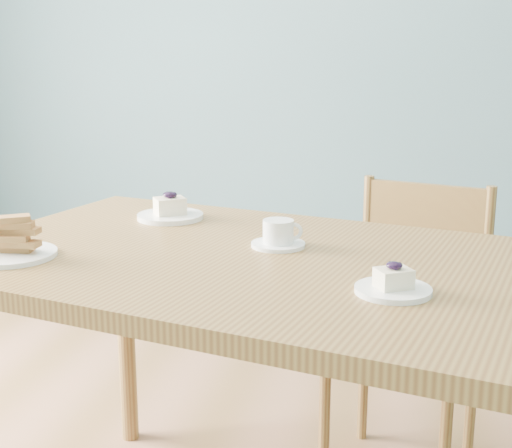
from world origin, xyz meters
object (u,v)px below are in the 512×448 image
dining_chair (408,333)px  cheesecake_plate_near (393,285)px  dining_table (276,293)px  cheesecake_plate_far (170,212)px  coffee_cup (279,235)px  biscotti_plate (10,244)px

dining_chair → cheesecake_plate_near: dining_chair is taller
dining_table → cheesecake_plate_far: 0.46m
cheesecake_plate_far → cheesecake_plate_near: bearing=-38.6°
dining_table → dining_chair: size_ratio=1.88×
dining_table → coffee_cup: size_ratio=12.90×
dining_chair → cheesecake_plate_far: bearing=-147.8°
dining_table → biscotti_plate: size_ratio=8.12×
cheesecake_plate_far → coffee_cup: size_ratio=1.41×
dining_chair → biscotti_plate: 1.08m
cheesecake_plate_far → biscotti_plate: 0.46m
dining_table → cheesecake_plate_near: cheesecake_plate_near is taller
cheesecake_plate_near → coffee_cup: 0.37m
cheesecake_plate_far → coffee_cup: bearing=-32.1°
dining_table → cheesecake_plate_near: bearing=-21.4°
cheesecake_plate_far → coffee_cup: (0.33, -0.21, 0.01)m
cheesecake_plate_near → biscotti_plate: biscotti_plate is taller
biscotti_plate → dining_chair: bearing=35.5°
cheesecake_plate_far → biscotti_plate: bearing=-117.2°
dining_chair → cheesecake_plate_near: bearing=-77.0°
dining_table → dining_chair: bearing=72.7°
cheesecake_plate_near → biscotti_plate: bearing=175.8°
cheesecake_plate_far → coffee_cup: cheesecake_plate_far is taller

